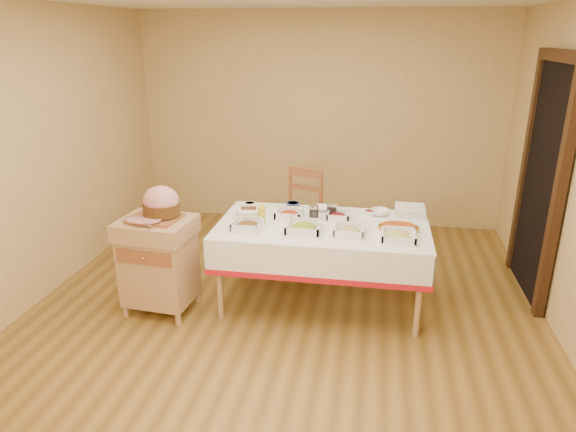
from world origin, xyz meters
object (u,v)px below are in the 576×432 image
object	(u,v)px
dining_table	(322,242)
mustard_bottle	(262,214)
butcher_cart	(159,260)
ham_on_board	(160,205)
brass_platter	(399,227)
preserve_jar_left	(314,212)
dining_chair	(299,215)
preserve_jar_right	(331,210)
bread_basket	(249,214)
plate_stack	(410,211)

from	to	relation	value
dining_table	mustard_bottle	bearing A→B (deg)	-174.59
butcher_cart	ham_on_board	size ratio (longest dim) A/B	1.97
brass_platter	preserve_jar_left	bearing A→B (deg)	166.55
dining_chair	preserve_jar_right	xyz separation A→B (m)	(0.41, -0.70, 0.31)
mustard_bottle	bread_basket	size ratio (longest dim) A/B	0.83
preserve_jar_left	preserve_jar_right	world-z (taller)	preserve_jar_right
preserve_jar_left	preserve_jar_right	size ratio (longest dim) A/B	0.91
butcher_cart	mustard_bottle	size ratio (longest dim) A/B	4.49
dining_table	plate_stack	bearing A→B (deg)	27.47
bread_basket	plate_stack	bearing A→B (deg)	13.54
preserve_jar_right	brass_platter	distance (m)	0.64
preserve_jar_left	preserve_jar_right	distance (m)	0.17
preserve_jar_left	mustard_bottle	world-z (taller)	mustard_bottle
brass_platter	mustard_bottle	bearing A→B (deg)	-178.15
butcher_cart	dining_table	bearing A→B (deg)	14.63
dining_chair	preserve_jar_left	size ratio (longest dim) A/B	8.60
butcher_cart	preserve_jar_left	distance (m)	1.42
bread_basket	mustard_bottle	bearing A→B (deg)	-35.09
preserve_jar_left	brass_platter	xyz separation A→B (m)	(0.74, -0.18, -0.03)
preserve_jar_right	bread_basket	world-z (taller)	preserve_jar_right
mustard_bottle	preserve_jar_left	bearing A→B (deg)	26.65
preserve_jar_left	bread_basket	xyz separation A→B (m)	(-0.57, -0.12, -0.01)
butcher_cart	plate_stack	distance (m)	2.28
preserve_jar_left	plate_stack	world-z (taller)	preserve_jar_left
preserve_jar_right	bread_basket	bearing A→B (deg)	-165.59
ham_on_board	plate_stack	world-z (taller)	ham_on_board
preserve_jar_right	dining_chair	bearing A→B (deg)	120.22
preserve_jar_right	mustard_bottle	world-z (taller)	mustard_bottle
plate_stack	brass_platter	size ratio (longest dim) A/B	0.78
bread_basket	plate_stack	distance (m)	1.47
ham_on_board	mustard_bottle	xyz separation A→B (m)	(0.81, 0.28, -0.13)
butcher_cart	preserve_jar_left	world-z (taller)	preserve_jar_left
dining_chair	ham_on_board	bearing A→B (deg)	-127.89
mustard_bottle	dining_chair	bearing A→B (deg)	79.97
dining_chair	dining_table	bearing A→B (deg)	-69.29
dining_table	bread_basket	world-z (taller)	bread_basket
bread_basket	ham_on_board	bearing A→B (deg)	-150.56
butcher_cart	plate_stack	size ratio (longest dim) A/B	3.22
dining_table	preserve_jar_left	bearing A→B (deg)	120.66
plate_stack	brass_platter	world-z (taller)	plate_stack
ham_on_board	brass_platter	xyz separation A→B (m)	(1.98, 0.31, -0.19)
dining_table	butcher_cart	size ratio (longest dim) A/B	2.15
preserve_jar_left	butcher_cart	bearing A→B (deg)	-157.69
dining_chair	plate_stack	distance (m)	1.27
dining_table	preserve_jar_right	bearing A→B (deg)	77.15
ham_on_board	mustard_bottle	size ratio (longest dim) A/B	2.29
dining_table	dining_chair	size ratio (longest dim) A/B	1.86
dining_table	ham_on_board	size ratio (longest dim) A/B	4.22
preserve_jar_right	brass_platter	xyz separation A→B (m)	(0.59, -0.25, -0.04)
bread_basket	plate_stack	size ratio (longest dim) A/B	0.87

